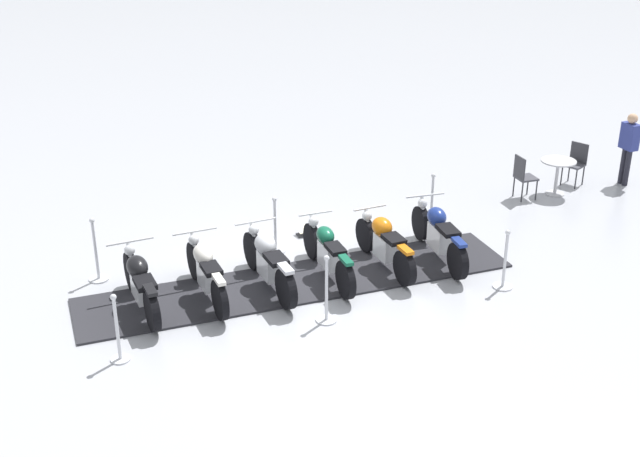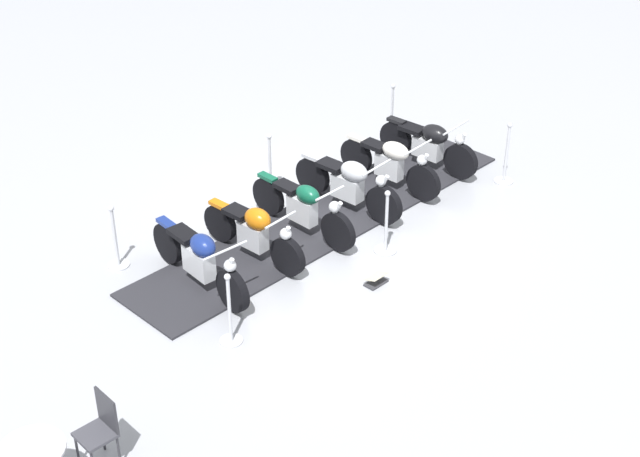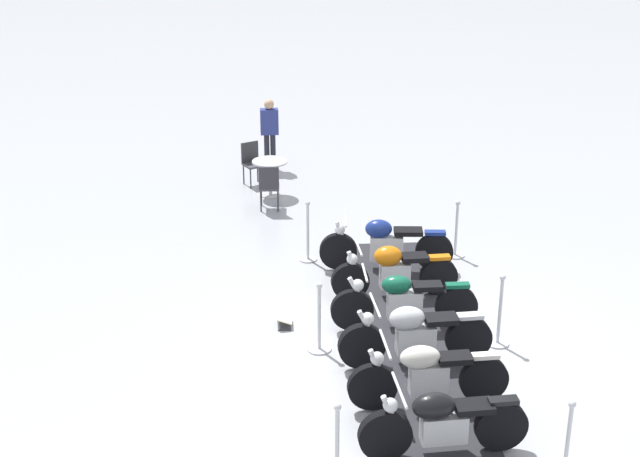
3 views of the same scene
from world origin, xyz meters
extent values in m
plane|color=#A8AAB2|center=(0.00, 0.00, 0.00)|extent=(80.00, 80.00, 0.00)
cube|color=#28282D|center=(0.00, 0.00, 0.02)|extent=(7.36, 4.59, 0.04)
cylinder|color=black|center=(2.79, -0.44, 0.36)|extent=(0.43, 0.62, 0.65)
cylinder|color=black|center=(1.95, -1.86, 0.36)|extent=(0.43, 0.62, 0.65)
cube|color=silver|center=(2.37, -1.15, 0.43)|extent=(0.47, 0.59, 0.43)
ellipsoid|color=navy|center=(2.44, -1.03, 0.78)|extent=(0.51, 0.56, 0.32)
cube|color=black|center=(2.19, -1.47, 0.74)|extent=(0.49, 0.56, 0.08)
cube|color=navy|center=(1.95, -1.86, 0.71)|extent=(0.31, 0.38, 0.06)
cylinder|color=silver|center=(2.76, -0.50, 0.64)|extent=(0.19, 0.25, 0.56)
cylinder|color=silver|center=(2.72, -0.55, 0.97)|extent=(0.66, 0.41, 0.04)
sphere|color=silver|center=(2.77, -0.46, 0.77)|extent=(0.18, 0.18, 0.18)
cylinder|color=black|center=(1.70, -0.02, 0.35)|extent=(0.35, 0.62, 0.62)
cylinder|color=black|center=(1.14, -1.36, 0.35)|extent=(0.35, 0.62, 0.62)
cube|color=silver|center=(1.42, -0.69, 0.41)|extent=(0.39, 0.53, 0.41)
ellipsoid|color=#D16B0F|center=(1.47, -0.58, 0.76)|extent=(0.48, 0.55, 0.33)
cube|color=black|center=(1.30, -0.98, 0.71)|extent=(0.43, 0.50, 0.08)
cube|color=#D16B0F|center=(1.14, -1.36, 0.69)|extent=(0.26, 0.37, 0.06)
cylinder|color=silver|center=(1.68, -0.08, 0.61)|extent=(0.16, 0.26, 0.53)
cylinder|color=silver|center=(1.65, -0.14, 0.93)|extent=(0.60, 0.28, 0.04)
sphere|color=silver|center=(1.69, -0.05, 0.73)|extent=(0.18, 0.18, 0.18)
cylinder|color=black|center=(0.82, 0.48, 0.36)|extent=(0.38, 0.63, 0.65)
cylinder|color=black|center=(0.13, -0.95, 0.36)|extent=(0.38, 0.63, 0.65)
cube|color=silver|center=(0.47, -0.23, 0.43)|extent=(0.41, 0.56, 0.42)
ellipsoid|color=#0F5138|center=(0.53, -0.11, 0.76)|extent=(0.45, 0.53, 0.28)
cube|color=black|center=(0.33, -0.53, 0.72)|extent=(0.42, 0.50, 0.08)
cube|color=#0F5138|center=(0.13, -0.95, 0.72)|extent=(0.28, 0.38, 0.06)
cylinder|color=silver|center=(0.78, 0.40, 0.64)|extent=(0.21, 0.33, 0.55)
cylinder|color=silver|center=(0.74, 0.32, 0.97)|extent=(0.57, 0.30, 0.04)
sphere|color=silver|center=(0.78, 0.41, 0.77)|extent=(0.18, 0.18, 0.18)
cylinder|color=black|center=(-0.19, 0.94, 0.37)|extent=(0.37, 0.66, 0.66)
cylinder|color=black|center=(-0.76, -0.48, 0.37)|extent=(0.37, 0.66, 0.66)
cube|color=silver|center=(-0.47, 0.23, 0.42)|extent=(0.42, 0.59, 0.40)
ellipsoid|color=#B7BAC1|center=(-0.42, 0.36, 0.76)|extent=(0.50, 0.59, 0.33)
cube|color=black|center=(-0.61, -0.10, 0.71)|extent=(0.45, 0.54, 0.08)
cube|color=#B7BAC1|center=(-0.76, -0.48, 0.73)|extent=(0.28, 0.40, 0.06)
cylinder|color=silver|center=(-0.22, 0.86, 0.65)|extent=(0.19, 0.33, 0.56)
cylinder|color=silver|center=(-0.25, 0.78, 0.99)|extent=(0.69, 0.30, 0.04)
sphere|color=silver|center=(-0.22, 0.87, 0.79)|extent=(0.18, 0.18, 0.18)
cylinder|color=black|center=(-1.14, 1.37, 0.36)|extent=(0.35, 0.64, 0.65)
cylinder|color=black|center=(-1.71, 0.01, 0.36)|extent=(0.35, 0.64, 0.65)
cube|color=silver|center=(-1.42, 0.69, 0.42)|extent=(0.37, 0.54, 0.41)
ellipsoid|color=silver|center=(-1.37, 0.81, 0.76)|extent=(0.48, 0.60, 0.30)
cube|color=black|center=(-1.55, 0.39, 0.71)|extent=(0.42, 0.51, 0.08)
cube|color=silver|center=(-1.71, 0.01, 0.72)|extent=(0.26, 0.38, 0.06)
cylinder|color=silver|center=(-1.17, 1.30, 0.64)|extent=(0.18, 0.30, 0.56)
cylinder|color=silver|center=(-1.20, 1.23, 0.98)|extent=(0.70, 0.32, 0.04)
sphere|color=silver|center=(-1.16, 1.32, 0.78)|extent=(0.18, 0.18, 0.18)
cylinder|color=black|center=(-2.11, 1.81, 0.36)|extent=(0.36, 0.65, 0.65)
cylinder|color=black|center=(-2.63, 0.49, 0.36)|extent=(0.36, 0.65, 0.65)
cube|color=silver|center=(-2.37, 1.15, 0.40)|extent=(0.41, 0.59, 0.36)
ellipsoid|color=black|center=(-2.32, 1.28, 0.72)|extent=(0.50, 0.61, 0.33)
cube|color=black|center=(-2.50, 0.82, 0.67)|extent=(0.45, 0.54, 0.08)
cube|color=black|center=(-2.63, 0.49, 0.72)|extent=(0.27, 0.39, 0.06)
cylinder|color=silver|center=(-2.13, 1.74, 0.64)|extent=(0.17, 0.29, 0.56)
cylinder|color=silver|center=(-2.16, 1.67, 0.98)|extent=(0.72, 0.32, 0.04)
sphere|color=silver|center=(-2.13, 1.76, 0.78)|extent=(0.18, 0.18, 0.18)
cylinder|color=silver|center=(-3.43, 0.20, 0.51)|extent=(0.05, 0.05, 0.97)
sphere|color=silver|center=(-3.43, 0.20, 1.03)|extent=(0.09, 0.09, 0.09)
cylinder|color=silver|center=(3.43, -0.20, 0.01)|extent=(0.32, 0.32, 0.03)
cylinder|color=silver|center=(3.43, -0.20, 0.53)|extent=(0.05, 0.05, 1.01)
sphere|color=silver|center=(3.43, -0.20, 1.07)|extent=(0.09, 0.09, 0.09)
cylinder|color=silver|center=(-0.58, -1.19, 0.01)|extent=(0.34, 0.34, 0.03)
cylinder|color=silver|center=(-0.58, -1.19, 0.54)|extent=(0.05, 0.05, 1.03)
sphere|color=silver|center=(-0.58, -1.19, 1.09)|extent=(0.09, 0.09, 0.09)
cylinder|color=silver|center=(2.28, -2.57, 0.01)|extent=(0.34, 0.34, 0.03)
cylinder|color=silver|center=(2.28, -2.57, 0.50)|extent=(0.05, 0.05, 0.95)
sphere|color=silver|center=(2.28, -2.57, 1.01)|extent=(0.09, 0.09, 0.09)
cylinder|color=silver|center=(-2.28, 2.57, 0.55)|extent=(0.05, 0.05, 1.04)
sphere|color=silver|center=(-2.28, 2.57, 1.11)|extent=(0.09, 0.09, 0.09)
cylinder|color=silver|center=(0.58, 1.19, 0.01)|extent=(0.36, 0.36, 0.03)
cylinder|color=silver|center=(0.58, 1.19, 0.52)|extent=(0.05, 0.05, 0.98)
sphere|color=silver|center=(0.58, 1.19, 1.04)|extent=(0.09, 0.09, 0.09)
cube|color=#333338|center=(1.48, 1.29, 0.01)|extent=(0.41, 0.33, 0.02)
cube|color=beige|center=(1.48, 1.29, 0.14)|extent=(0.39, 0.35, 0.10)
cylinder|color=#B7B7BC|center=(6.67, -1.09, 0.01)|extent=(0.41, 0.41, 0.02)
cylinder|color=#B7B7BC|center=(6.67, -1.09, 0.38)|extent=(0.07, 0.07, 0.71)
cylinder|color=#B7B7BC|center=(6.67, -1.09, 0.75)|extent=(0.74, 0.74, 0.03)
cylinder|color=#2D2D33|center=(6.24, -0.67, 0.22)|extent=(0.03, 0.03, 0.44)
cylinder|color=#2D2D33|center=(6.08, -0.97, 0.22)|extent=(0.03, 0.03, 0.44)
cylinder|color=#2D2D33|center=(5.94, -0.51, 0.22)|extent=(0.03, 0.03, 0.44)
cylinder|color=#2D2D33|center=(5.78, -0.81, 0.22)|extent=(0.03, 0.03, 0.44)
cube|color=#3F3F47|center=(6.01, -0.74, 0.46)|extent=(0.54, 0.54, 0.04)
cube|color=#2D2D33|center=(5.84, -0.65, 0.71)|extent=(0.21, 0.37, 0.46)
cylinder|color=#2D2D33|center=(7.25, -1.25, 0.22)|extent=(0.03, 0.03, 0.44)
cylinder|color=#2D2D33|center=(7.25, -0.91, 0.22)|extent=(0.03, 0.03, 0.44)
cylinder|color=#2D2D33|center=(7.59, -1.25, 0.22)|extent=(0.03, 0.03, 0.44)
cylinder|color=#2D2D33|center=(7.59, -0.91, 0.22)|extent=(0.03, 0.03, 0.44)
cube|color=#3F3F47|center=(7.42, -1.08, 0.46)|extent=(0.41, 0.41, 0.04)
cube|color=#2D2D33|center=(7.61, -1.08, 0.70)|extent=(0.04, 0.40, 0.44)
cylinder|color=#23232D|center=(8.21, -1.94, 0.41)|extent=(0.12, 0.12, 0.82)
cylinder|color=#23232D|center=(8.27, -1.81, 0.41)|extent=(0.12, 0.12, 0.82)
cube|color=navy|center=(8.24, -1.88, 1.11)|extent=(0.36, 0.45, 0.57)
sphere|color=tan|center=(8.24, -1.88, 1.50)|extent=(0.22, 0.22, 0.22)
camera|label=1|loc=(-8.70, -8.83, 6.63)|focal=46.31mm
camera|label=2|loc=(12.60, 4.19, 8.04)|focal=52.78mm
camera|label=3|loc=(-9.70, 7.01, 6.82)|focal=52.05mm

